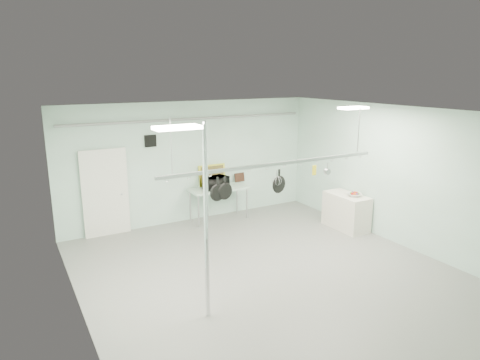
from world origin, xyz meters
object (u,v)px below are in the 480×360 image
microwave (216,183)px  skillet_left (218,189)px  fruit_bowl (355,195)px  skillet_right (279,181)px  chrome_pole (206,224)px  pot_rack (276,162)px  coffee_canister (220,186)px  side_cabinet (346,211)px  prep_table (219,190)px  skillet_mid (225,188)px

microwave → skillet_left: (-1.53, -3.19, 0.80)m
fruit_bowl → skillet_left: skillet_left is taller
skillet_right → microwave: bearing=72.5°
chrome_pole → skillet_right: bearing=24.4°
pot_rack → skillet_right: size_ratio=9.90×
coffee_canister → microwave: bearing=126.0°
chrome_pole → side_cabinet: 5.37m
chrome_pole → prep_table: chrome_pole is taller
chrome_pole → skillet_left: 1.14m
side_cabinet → skillet_left: skillet_left is taller
chrome_pole → coffee_canister: (2.23, 4.01, -0.59)m
coffee_canister → skillet_right: bearing=-94.6°
prep_table → coffee_canister: bearing=-109.1°
fruit_bowl → skillet_left: (-4.25, -0.89, 0.93)m
chrome_pole → prep_table: (2.30, 4.20, -0.77)m
pot_rack → skillet_right: bearing=0.0°
chrome_pole → skillet_left: chrome_pole is taller
chrome_pole → side_cabinet: size_ratio=2.67×
skillet_right → skillet_mid: bearing=165.9°
side_cabinet → skillet_left: size_ratio=2.87×
side_cabinet → fruit_bowl: size_ratio=3.49×
fruit_bowl → skillet_left: size_ratio=0.82×
coffee_canister → skillet_right: (-0.25, -3.11, 0.83)m
pot_rack → skillet_right: 0.40m
prep_table → skillet_mid: skillet_mid is taller
pot_rack → skillet_left: 1.30m
prep_table → skillet_left: 3.83m
chrome_pole → side_cabinet: (4.85, 2.00, -1.15)m
skillet_mid → skillet_right: 1.18m
pot_rack → coffee_canister: 3.35m
chrome_pole → coffee_canister: 4.63m
fruit_bowl → skillet_right: bearing=-163.0°
fruit_bowl → skillet_mid: bearing=-167.7°
microwave → skillet_mid: 3.56m
microwave → skillet_right: (-0.19, -3.19, 0.77)m
fruit_bowl → skillet_mid: (-4.10, -0.89, 0.92)m
fruit_bowl → skillet_right: (-2.92, -0.89, 0.90)m
microwave → coffee_canister: bearing=110.9°
side_cabinet → skillet_right: skillet_right is taller
prep_table → microwave: (-0.12, -0.11, 0.24)m
pot_rack → microwave: size_ratio=7.87×
chrome_pole → pot_rack: bearing=25.3°
chrome_pole → microwave: 4.66m
fruit_bowl → skillet_right: skillet_right is taller
prep_table → skillet_right: skillet_right is taller
coffee_canister → skillet_mid: bearing=-114.7°
skillet_left → skillet_right: size_ratio=0.86×
coffee_canister → fruit_bowl: size_ratio=0.63×
prep_table → fruit_bowl: (2.60, -2.41, 0.11)m
skillet_left → chrome_pole: bearing=-129.3°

